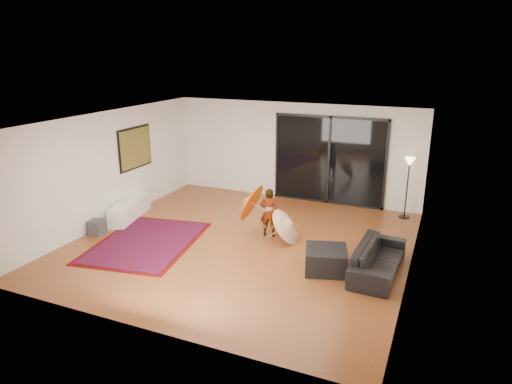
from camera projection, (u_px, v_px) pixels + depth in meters
The scene contains 17 objects.
floor at pixel (242, 243), 10.00m from camera, with size 7.00×7.00×0.00m, color #975129.
ceiling at pixel (241, 120), 9.20m from camera, with size 7.00×7.00×0.00m, color white.
wall_back at pixel (294, 152), 12.67m from camera, with size 7.00×7.00×0.00m, color silver.
wall_front at pixel (138, 248), 6.53m from camera, with size 7.00×7.00×0.00m, color silver.
wall_left at pixel (109, 168), 10.92m from camera, with size 7.00×7.00×0.00m, color silver.
wall_right at pixel (416, 206), 8.28m from camera, with size 7.00×7.00×0.00m, color silver.
sliding_door at pixel (329, 160), 12.31m from camera, with size 3.06×0.07×2.40m.
painting at pixel (135, 148), 11.69m from camera, with size 0.04×1.28×1.08m.
media_console at pixel (130, 209), 11.45m from camera, with size 0.41×1.66×0.46m, color white.
speaker at pixel (97, 228), 10.41m from camera, with size 0.30×0.30×0.35m, color #424244.
persian_rug at pixel (147, 242), 10.03m from camera, with size 2.45×3.12×0.02m.
sofa at pixel (378, 259), 8.62m from camera, with size 1.93×0.76×0.56m, color black.
ottoman at pixel (326, 260), 8.72m from camera, with size 0.78×0.78×0.44m, color black.
floor_lamp at pixel (409, 171), 11.18m from camera, with size 0.27×0.27×1.55m.
child at pixel (269, 212), 10.25m from camera, with size 0.41×0.27×1.12m, color #999999.
parasol_orange at pixel (246, 203), 10.36m from camera, with size 0.54×0.92×0.90m.
parasol_white at pixel (292, 221), 9.91m from camera, with size 0.66×0.85×0.94m.
Camera 1 is at (3.92, -8.34, 4.06)m, focal length 32.00 mm.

